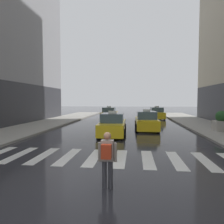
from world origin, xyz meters
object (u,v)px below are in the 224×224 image
at_px(taxi_lead, 113,125).
at_px(taxi_third, 109,114).
at_px(taxi_fourth, 157,114).
at_px(taxi_second, 146,121).
at_px(pedestrian_with_backpack, 107,156).
at_px(planter_mid_block, 221,122).

distance_m(taxi_lead, taxi_third, 12.97).
relative_size(taxi_third, taxi_fourth, 1.00).
bearing_deg(taxi_third, taxi_second, -65.03).
bearing_deg(taxi_third, pedestrian_with_backpack, -82.72).
relative_size(pedestrian_with_backpack, planter_mid_block, 1.03).
height_order(pedestrian_with_backpack, planter_mid_block, planter_mid_block).
distance_m(taxi_fourth, pedestrian_with_backpack, 23.14).
height_order(taxi_lead, pedestrian_with_backpack, taxi_lead).
bearing_deg(taxi_second, planter_mid_block, -9.02).
distance_m(taxi_lead, planter_mid_block, 8.76).
bearing_deg(taxi_second, pedestrian_with_backpack, -98.46).
bearing_deg(pedestrian_with_backpack, taxi_second, 81.54).
distance_m(taxi_fourth, planter_mid_block, 12.33).
bearing_deg(taxi_second, taxi_fourth, 79.38).
height_order(taxi_third, pedestrian_with_backpack, taxi_third).
bearing_deg(taxi_lead, planter_mid_block, 13.63).
relative_size(taxi_lead, pedestrian_with_backpack, 2.77).
bearing_deg(taxi_lead, taxi_second, 48.48).
distance_m(taxi_third, planter_mid_block, 15.00).
relative_size(taxi_fourth, pedestrian_with_backpack, 2.79).
height_order(taxi_third, planter_mid_block, taxi_third).
xyz_separation_m(taxi_fourth, pedestrian_with_backpack, (-3.81, -22.82, 0.25)).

